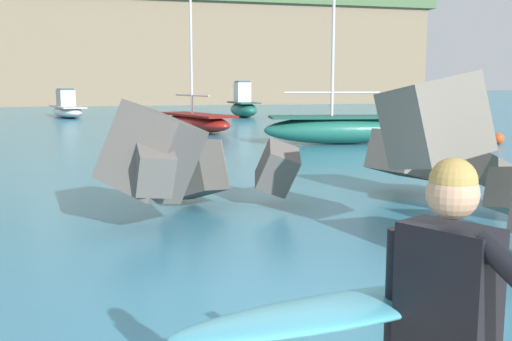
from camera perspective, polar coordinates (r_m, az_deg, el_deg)
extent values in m
plane|color=teal|center=(6.14, 3.25, -13.63)|extent=(400.00, 400.00, 0.00)
cube|color=#605B56|center=(9.41, -10.03, 1.61)|extent=(1.90, 1.59, 1.76)
cube|color=#605B56|center=(11.03, 2.09, 0.26)|extent=(0.94, 1.03, 1.13)
cube|color=#605B56|center=(8.90, -9.93, 0.16)|extent=(0.63, 0.86, 0.88)
cube|color=gray|center=(12.39, 21.24, 0.20)|extent=(0.85, 0.83, 0.91)
cube|color=#4C4944|center=(11.13, -6.05, 0.05)|extent=(1.31, 1.44, 1.29)
cube|color=gray|center=(11.39, -6.24, 0.50)|extent=(1.46, 1.40, 0.96)
cube|color=slate|center=(8.86, 16.93, 4.59)|extent=(1.44, 1.30, 1.48)
cube|color=slate|center=(12.75, 14.29, 1.48)|extent=(1.59, 1.49, 1.11)
cube|color=black|center=(2.56, 18.14, -11.65)|extent=(0.37, 0.44, 0.60)
sphere|color=tan|center=(2.45, 18.60, -2.16)|extent=(0.21, 0.21, 0.21)
sphere|color=tan|center=(2.45, 18.65, -1.00)|extent=(0.19, 0.19, 0.19)
cylinder|color=black|center=(2.70, 13.42, -11.32)|extent=(0.09, 0.09, 0.56)
ellipsoid|color=#4CB2CC|center=(2.68, 10.87, -12.74)|extent=(2.02, 1.28, 0.37)
cube|color=black|center=(3.43, 20.63, -7.20)|extent=(0.12, 0.07, 0.16)
ellipsoid|color=#1E6656|center=(41.70, -1.22, 5.94)|extent=(1.72, 4.32, 1.07)
cube|color=#164C41|center=(41.68, -1.22, 6.62)|extent=(1.58, 3.97, 0.10)
cube|color=silver|center=(41.97, -1.34, 7.62)|extent=(0.99, 1.31, 1.37)
cube|color=#334C5B|center=(41.97, -1.35, 8.64)|extent=(0.89, 1.18, 0.12)
ellipsoid|color=white|center=(43.44, -17.87, 5.45)|extent=(3.06, 6.23, 0.78)
cube|color=#ACACAC|center=(43.42, -17.89, 5.92)|extent=(2.82, 5.73, 0.10)
cube|color=#B7B2A8|center=(43.85, -18.04, 6.72)|extent=(1.41, 1.99, 1.12)
cube|color=#334C5B|center=(43.84, -18.07, 7.53)|extent=(1.27, 1.79, 0.12)
ellipsoid|color=maroon|center=(29.08, -5.82, 4.65)|extent=(3.48, 6.28, 0.87)
cube|color=maroon|center=(29.06, -5.83, 5.42)|extent=(3.21, 5.78, 0.10)
cylinder|color=silver|center=(29.49, -6.34, 11.97)|extent=(0.12, 0.12, 6.62)
cylinder|color=silver|center=(29.43, -6.26, 7.28)|extent=(1.19, 3.48, 0.08)
ellipsoid|color=#1E6656|center=(23.16, 8.50, 3.93)|extent=(6.43, 2.65, 1.09)
cube|color=#164C41|center=(23.12, 8.52, 5.18)|extent=(5.91, 2.44, 0.10)
cylinder|color=silver|center=(23.05, 7.53, 12.81)|extent=(0.12, 0.12, 6.04)
cylinder|color=silver|center=(22.99, 7.43, 7.53)|extent=(3.71, 0.70, 0.08)
sphere|color=#E54C1E|center=(24.66, 22.52, 2.90)|extent=(0.44, 0.44, 0.44)
cube|color=#847056|center=(87.53, -17.99, 10.20)|extent=(86.66, 43.97, 11.41)
cube|color=#4C6B42|center=(88.00, -18.18, 14.30)|extent=(88.40, 44.85, 1.20)
cylinder|color=silver|center=(97.63, 0.19, 15.29)|extent=(6.11, 6.11, 2.88)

